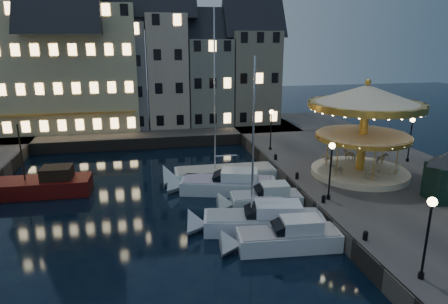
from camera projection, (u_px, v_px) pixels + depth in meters
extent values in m
plane|color=black|center=(233.00, 231.00, 26.59)|extent=(160.00, 160.00, 0.00)
cube|color=#474442|center=(375.00, 178.00, 34.73)|extent=(16.00, 56.00, 1.30)
cube|color=#474442|center=(125.00, 133.00, 51.29)|extent=(44.00, 12.00, 1.30)
cube|color=#47423A|center=(288.00, 185.00, 33.21)|extent=(0.15, 44.00, 1.30)
cube|color=#47423A|center=(141.00, 144.00, 46.01)|extent=(48.00, 0.15, 1.30)
cylinder|color=black|center=(421.00, 275.00, 19.08)|extent=(0.28, 0.28, 0.30)
cylinder|color=black|center=(426.00, 243.00, 18.60)|extent=(0.12, 0.12, 3.80)
sphere|color=#FFD18C|center=(432.00, 202.00, 18.04)|extent=(0.44, 0.44, 0.44)
cylinder|color=black|center=(328.00, 197.00, 28.50)|extent=(0.28, 0.28, 0.30)
cylinder|color=black|center=(330.00, 174.00, 28.03)|extent=(0.12, 0.12, 3.80)
sphere|color=#FFD18C|center=(332.00, 146.00, 27.46)|extent=(0.44, 0.44, 0.44)
cylinder|color=black|center=(270.00, 148.00, 41.23)|extent=(0.28, 0.28, 0.30)
cylinder|color=black|center=(271.00, 132.00, 40.75)|extent=(0.12, 0.12, 3.80)
sphere|color=#FFD18C|center=(271.00, 112.00, 40.19)|extent=(0.44, 0.44, 0.44)
cylinder|color=black|center=(407.00, 160.00, 37.25)|extent=(0.28, 0.28, 0.30)
cylinder|color=black|center=(410.00, 142.00, 36.77)|extent=(0.12, 0.12, 3.80)
sphere|color=#FFD18C|center=(413.00, 120.00, 36.21)|extent=(0.44, 0.44, 0.44)
cylinder|color=black|center=(365.00, 237.00, 22.72)|extent=(0.28, 0.28, 0.40)
sphere|color=black|center=(366.00, 233.00, 22.66)|extent=(0.30, 0.30, 0.30)
cylinder|color=black|center=(323.00, 200.00, 27.91)|extent=(0.28, 0.28, 0.40)
sphere|color=black|center=(324.00, 197.00, 27.85)|extent=(0.30, 0.30, 0.30)
cylinder|color=black|center=(297.00, 176.00, 32.62)|extent=(0.28, 0.28, 0.40)
sphere|color=black|center=(297.00, 174.00, 32.56)|extent=(0.30, 0.30, 0.30)
cylinder|color=black|center=(276.00, 158.00, 37.80)|extent=(0.28, 0.28, 0.40)
sphere|color=black|center=(276.00, 155.00, 37.74)|extent=(0.30, 0.30, 0.30)
cube|color=tan|center=(27.00, 85.00, 49.30)|extent=(5.00, 8.00, 11.00)
cube|color=slate|center=(72.00, 80.00, 50.20)|extent=(5.60, 8.00, 12.00)
cube|color=slate|center=(122.00, 75.00, 51.22)|extent=(6.20, 8.00, 13.00)
cube|color=#B3A38E|center=(166.00, 71.00, 52.17)|extent=(5.00, 8.00, 14.00)
cube|color=slate|center=(208.00, 82.00, 53.62)|extent=(5.60, 8.00, 11.00)
cube|color=gray|center=(251.00, 77.00, 54.63)|extent=(6.20, 8.00, 12.00)
cube|color=beige|center=(72.00, 68.00, 49.80)|extent=(16.00, 9.00, 15.00)
cube|color=silver|center=(288.00, 241.00, 24.32)|extent=(6.35, 2.53, 1.30)
cube|color=gray|center=(289.00, 231.00, 24.14)|extent=(6.03, 2.34, 0.10)
cube|color=silver|center=(301.00, 224.00, 24.11)|extent=(2.47, 1.73, 0.80)
cube|color=black|center=(281.00, 227.00, 23.99)|extent=(1.18, 1.53, 0.89)
cube|color=silver|center=(263.00, 224.00, 26.57)|extent=(8.18, 3.72, 1.30)
cube|color=gray|center=(264.00, 215.00, 26.39)|extent=(7.76, 3.46, 0.10)
cube|color=silver|center=(278.00, 209.00, 26.29)|extent=(3.27, 2.26, 0.80)
cube|color=black|center=(254.00, 210.00, 26.29)|extent=(1.58, 1.84, 1.00)
cylinder|color=silver|center=(253.00, 137.00, 24.93)|extent=(0.14, 0.14, 10.62)
cube|color=silver|center=(266.00, 202.00, 30.09)|extent=(5.36, 2.36, 1.30)
cube|color=#93969C|center=(266.00, 194.00, 29.91)|extent=(5.09, 2.18, 0.10)
cube|color=silver|center=(275.00, 188.00, 29.87)|extent=(2.09, 1.64, 0.80)
cube|color=black|center=(261.00, 190.00, 29.76)|extent=(1.04, 1.47, 0.83)
cube|color=silver|center=(228.00, 187.00, 33.23)|extent=(8.15, 4.56, 1.30)
cube|color=gray|center=(228.00, 179.00, 33.05)|extent=(7.72, 4.25, 0.10)
cube|color=silver|center=(239.00, 175.00, 32.87)|extent=(3.35, 2.65, 0.80)
cube|color=black|center=(221.00, 175.00, 33.00)|extent=(1.72, 2.08, 0.99)
cube|color=silver|center=(225.00, 175.00, 36.08)|extent=(8.98, 2.78, 1.30)
cube|color=gray|center=(225.00, 168.00, 35.90)|extent=(8.53, 2.57, 0.10)
cylinder|color=silver|center=(215.00, 102.00, 34.10)|extent=(0.14, 0.14, 12.03)
cube|color=#590E0B|center=(39.00, 188.00, 32.74)|extent=(8.18, 3.01, 1.50)
cube|color=black|center=(57.00, 173.00, 32.66)|extent=(2.43, 2.00, 1.08)
cylinder|color=black|center=(21.00, 154.00, 31.76)|extent=(0.12, 0.12, 4.87)
cylinder|color=beige|center=(359.00, 172.00, 33.54)|extent=(7.94, 7.94, 0.50)
cylinder|color=gold|center=(363.00, 134.00, 32.63)|extent=(0.70, 0.70, 6.16)
cylinder|color=beige|center=(363.00, 135.00, 32.65)|extent=(7.35, 7.35, 0.18)
cylinder|color=gold|center=(363.00, 137.00, 32.70)|extent=(7.63, 7.63, 0.35)
cone|color=beige|center=(367.00, 95.00, 31.76)|extent=(9.14, 9.14, 1.59)
cylinder|color=gold|center=(366.00, 105.00, 31.99)|extent=(9.14, 9.14, 0.50)
sphere|color=gold|center=(368.00, 82.00, 31.48)|extent=(0.50, 0.50, 0.50)
imported|color=beige|center=(383.00, 159.00, 34.61)|extent=(1.66, 1.20, 0.99)
cube|color=black|center=(445.00, 183.00, 28.00)|extent=(2.42, 2.42, 2.59)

